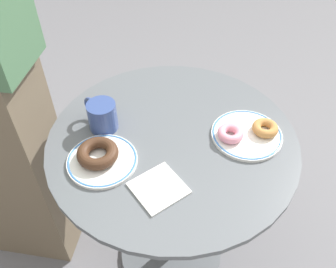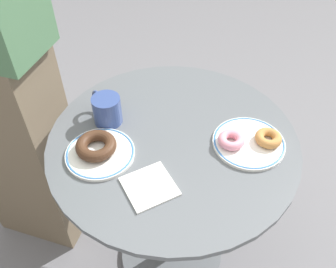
{
  "view_description": "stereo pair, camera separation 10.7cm",
  "coord_description": "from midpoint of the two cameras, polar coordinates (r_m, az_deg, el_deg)",
  "views": [
    {
      "loc": [
        -0.24,
        -0.73,
        1.52
      ],
      "look_at": [
        -0.02,
        -0.01,
        0.76
      ],
      "focal_mm": 39.09,
      "sensor_mm": 36.0,
      "label": 1
    },
    {
      "loc": [
        -0.13,
        -0.75,
        1.52
      ],
      "look_at": [
        -0.02,
        -0.01,
        0.76
      ],
      "focal_mm": 39.09,
      "sensor_mm": 36.0,
      "label": 2
    }
  ],
  "objects": [
    {
      "name": "ground_plane",
      "position": [
        1.71,
        2.41,
        -18.35
      ],
      "size": [
        7.0,
        7.0,
        0.02
      ],
      "primitive_type": "cube",
      "color": "slate"
    },
    {
      "name": "cafe_table",
      "position": [
        1.29,
        3.07,
        -8.54
      ],
      "size": [
        0.76,
        0.76,
        0.73
      ],
      "color": "#565B60",
      "rests_on": "ground"
    },
    {
      "name": "plate_left",
      "position": [
        1.06,
        -7.71,
        -3.13
      ],
      "size": [
        0.2,
        0.2,
        0.01
      ],
      "color": "white",
      "rests_on": "cafe_table"
    },
    {
      "name": "plate_right",
      "position": [
        1.12,
        15.17,
        -1.45
      ],
      "size": [
        0.21,
        0.21,
        0.01
      ],
      "color": "white",
      "rests_on": "cafe_table"
    },
    {
      "name": "donut_chocolate",
      "position": [
        1.05,
        -8.32,
        -1.97
      ],
      "size": [
        0.15,
        0.15,
        0.03
      ],
      "primitive_type": "torus",
      "rotation": [
        0.0,
        0.0,
        5.9
      ],
      "color": "#422819",
      "rests_on": "plate_left"
    },
    {
      "name": "donut_old_fashioned",
      "position": [
        1.12,
        18.05,
        -0.74
      ],
      "size": [
        0.08,
        0.08,
        0.03
      ],
      "primitive_type": "torus",
      "rotation": [
        0.0,
        0.0,
        3.21
      ],
      "color": "#BC7F42",
      "rests_on": "plate_right"
    },
    {
      "name": "donut_pink_frosted",
      "position": [
        1.08,
        12.63,
        -1.05
      ],
      "size": [
        0.11,
        0.11,
        0.03
      ],
      "primitive_type": "torus",
      "rotation": [
        0.0,
        0.0,
        0.88
      ],
      "color": "pink",
      "rests_on": "plate_right"
    },
    {
      "name": "paper_napkin",
      "position": [
        0.98,
        0.23,
        -8.34
      ],
      "size": [
        0.16,
        0.16,
        0.01
      ],
      "primitive_type": "cube",
      "rotation": [
        0.0,
        0.0,
        0.33
      ],
      "color": "white",
      "rests_on": "cafe_table"
    },
    {
      "name": "coffee_mug",
      "position": [
        1.13,
        -6.93,
        3.7
      ],
      "size": [
        0.09,
        0.12,
        0.09
      ],
      "color": "#334784",
      "rests_on": "cafe_table"
    }
  ]
}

